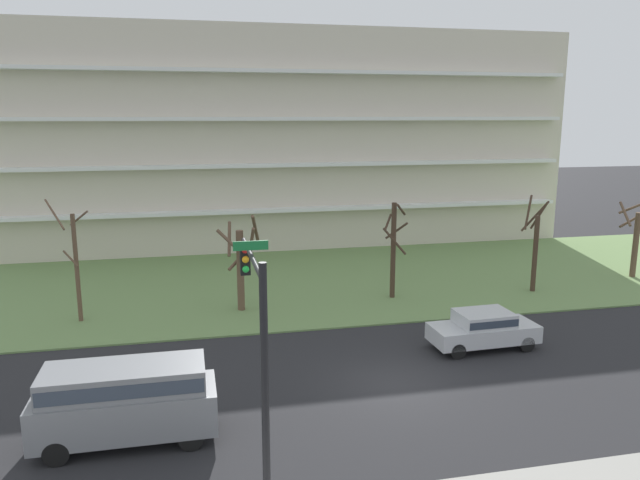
# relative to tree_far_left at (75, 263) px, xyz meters

# --- Properties ---
(ground) EXTENTS (160.00, 160.00, 0.00)m
(ground) POSITION_rel_tree_far_left_xyz_m (12.11, -9.41, -2.84)
(ground) COLOR #232326
(grass_lawn_strip) EXTENTS (80.00, 16.00, 0.08)m
(grass_lawn_strip) POSITION_rel_tree_far_left_xyz_m (12.11, 4.59, -2.80)
(grass_lawn_strip) COLOR #66844C
(grass_lawn_strip) RESTS_ON ground
(apartment_building) EXTENTS (41.35, 14.08, 15.36)m
(apartment_building) POSITION_rel_tree_far_left_xyz_m (12.11, 19.15, 4.83)
(apartment_building) COLOR beige
(apartment_building) RESTS_ON ground
(tree_far_left) EXTENTS (1.83, 1.83, 5.81)m
(tree_far_left) POSITION_rel_tree_far_left_xyz_m (0.00, 0.00, 0.00)
(tree_far_left) COLOR brown
(tree_far_left) RESTS_ON ground
(tree_left) EXTENTS (2.17, 1.85, 4.94)m
(tree_left) POSITION_rel_tree_far_left_xyz_m (7.54, 0.02, -0.34)
(tree_left) COLOR brown
(tree_left) RESTS_ON ground
(tree_center) EXTENTS (1.61, 1.63, 5.11)m
(tree_center) POSITION_rel_tree_far_left_xyz_m (15.44, 0.45, -0.09)
(tree_center) COLOR #423023
(tree_center) RESTS_ON ground
(tree_right) EXTENTS (1.70, 1.06, 5.26)m
(tree_right) POSITION_rel_tree_far_left_xyz_m (23.28, 0.00, -0.28)
(tree_right) COLOR #423023
(tree_right) RESTS_ON ground
(tree_far_right) EXTENTS (2.35, 1.94, 4.70)m
(tree_far_right) POSITION_rel_tree_far_left_xyz_m (30.68, 1.45, -0.48)
(tree_far_right) COLOR brown
(tree_far_right) RESTS_ON ground
(van_gray_near_left) EXTENTS (5.21, 2.02, 2.36)m
(van_gray_near_left) POSITION_rel_tree_far_left_xyz_m (3.12, -11.41, -1.45)
(van_gray_near_left) COLOR slate
(van_gray_near_left) RESTS_ON ground
(sedan_silver_center_left) EXTENTS (4.46, 1.95, 1.57)m
(sedan_silver_center_left) POSITION_rel_tree_far_left_xyz_m (16.83, -6.91, -1.97)
(sedan_silver_center_left) COLOR #B7BABF
(sedan_silver_center_left) RESTS_ON ground
(traffic_signal_mast) EXTENTS (0.90, 4.55, 6.38)m
(traffic_signal_mast) POSITION_rel_tree_far_left_xyz_m (6.66, -14.53, 1.47)
(traffic_signal_mast) COLOR black
(traffic_signal_mast) RESTS_ON ground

